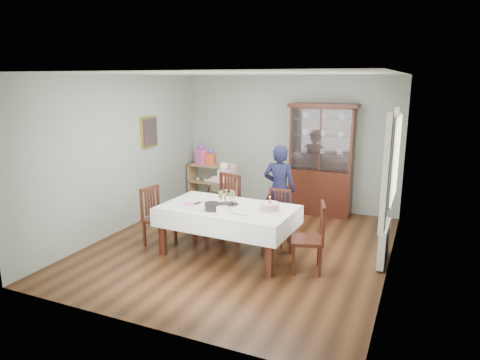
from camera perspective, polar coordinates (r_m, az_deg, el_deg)
The scene contains 25 objects.
floor at distance 6.95m, azimuth -0.02°, elevation -8.87°, with size 5.00×5.00×0.00m, color #593319.
room_shell at distance 6.98m, azimuth 1.74°, elevation 5.75°, with size 5.00×5.00×5.00m.
dining_table at distance 6.53m, azimuth -1.64°, elevation -6.74°, with size 2.05×1.23×0.76m.
china_cabinet at distance 8.49m, azimuth 10.81°, elevation 2.89°, with size 1.30×0.48×2.18m.
sideboard at distance 9.51m, azimuth -4.17°, elevation -0.24°, with size 0.90×0.38×0.80m.
picture_frame at distance 8.29m, azimuth -12.01°, elevation 6.29°, with size 0.04×0.48×0.58m, color gold.
window at distance 6.30m, azimuth 20.01°, elevation 2.70°, with size 0.04×1.02×1.22m, color white.
curtain_left at distance 5.71m, azimuth 18.88°, elevation 0.74°, with size 0.07×0.30×1.55m, color silver.
curtain_right at distance 6.93m, azimuth 19.82°, elevation 2.77°, with size 0.07×0.30×1.55m, color silver.
radiator at distance 6.63m, azimuth 18.63°, elevation -7.93°, with size 0.10×0.80×0.55m, color white.
chair_far_left at distance 7.34m, azimuth -2.30°, elevation -5.06°, with size 0.58×0.58×1.05m.
chair_far_right at distance 6.99m, azimuth 4.85°, elevation -6.46°, with size 0.41×0.41×0.88m.
chair_end_left at distance 7.04m, azimuth -10.74°, elevation -6.35°, with size 0.49×0.49×0.94m.
chair_end_right at distance 6.11m, azimuth 9.06°, elevation -9.31°, with size 0.55×0.55×0.98m.
woman at distance 7.38m, azimuth 5.27°, elevation -1.25°, with size 0.56×0.37×1.55m, color black.
high_chair at distance 8.08m, azimuth -2.14°, elevation -2.40°, with size 0.60×0.60×1.12m.
champagne_tray at distance 6.47m, azimuth -1.75°, elevation -2.77°, with size 0.35×0.35×0.21m.
birthday_cake at distance 6.21m, azimuth 3.96°, elevation -3.61°, with size 0.32×0.32×0.22m.
plate_stack_dark at distance 6.25m, azimuth -3.71°, elevation -3.54°, with size 0.23×0.23×0.11m, color black.
plate_stack_white at distance 6.11m, azimuth -2.30°, elevation -4.04°, with size 0.20×0.20×0.08m, color white.
napkin_stack at distance 6.54m, azimuth -6.86°, elevation -3.23°, with size 0.15×0.15×0.02m, color #FE5DBA.
cutlery at distance 6.61m, azimuth -5.97°, elevation -3.07°, with size 0.12×0.17×0.01m, color silver, non-canonical shape.
cake_knife at distance 6.04m, azimuth -0.23°, elevation -4.58°, with size 0.27×0.02×0.01m, color silver.
gift_bag_pink at distance 9.45m, azimuth -5.18°, elevation 3.35°, with size 0.28×0.23×0.45m.
gift_bag_orange at distance 9.36m, azimuth -3.97°, elevation 3.00°, with size 0.22×0.18×0.35m.
Camera 1 is at (2.58, -5.89, 2.62)m, focal length 32.00 mm.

